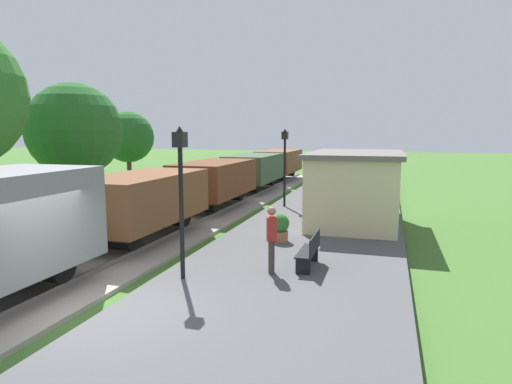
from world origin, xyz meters
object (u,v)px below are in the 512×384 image
lamp_post_near (181,175)px  tree_field_left (128,137)px  potted_planter (279,227)px  lamp_post_far (285,153)px  station_hut (356,187)px  bench_near_hut (310,250)px  bench_down_platform (348,194)px  freight_train (209,182)px  tree_trackside_far (74,130)px  person_waiting (272,237)px

lamp_post_near → tree_field_left: size_ratio=0.73×
potted_planter → lamp_post_far: 7.17m
potted_planter → lamp_post_far: size_ratio=0.25×
station_hut → tree_field_left: tree_field_left is taller
bench_near_hut → tree_field_left: 18.70m
bench_down_platform → tree_field_left: (-13.45, 1.56, 2.75)m
station_hut → potted_planter: 4.51m
potted_planter → station_hut: bearing=61.1°
bench_near_hut → bench_down_platform: same height
station_hut → bench_down_platform: 4.85m
freight_train → lamp_post_near: lamp_post_near is taller
lamp_post_near → tree_trackside_far: tree_trackside_far is taller
lamp_post_far → lamp_post_near: bearing=-90.0°
bench_near_hut → person_waiting: person_waiting is taller
bench_down_platform → lamp_post_near: 13.36m
bench_down_platform → lamp_post_far: lamp_post_far is taller
lamp_post_near → tree_field_left: (-10.62, 14.46, 0.67)m
tree_trackside_far → lamp_post_near: bearing=-39.9°
lamp_post_far → tree_trackside_far: tree_trackside_far is taller
freight_train → bench_near_hut: freight_train is taller
station_hut → person_waiting: size_ratio=3.39×
lamp_post_near → tree_trackside_far: (-8.87, 7.42, 1.07)m
lamp_post_near → lamp_post_far: 11.03m
tree_field_left → bench_near_hut: bearing=-43.4°
bench_near_hut → potted_planter: (-1.45, 2.56, 0.00)m
freight_train → lamp_post_far: lamp_post_far is taller
person_waiting → bench_near_hut: bearing=-157.7°
station_hut → freight_train: bearing=168.2°
station_hut → bench_down_platform: (-0.68, 4.71, -0.93)m
bench_down_platform → tree_field_left: size_ratio=0.30×
lamp_post_near → tree_trackside_far: bearing=140.1°
person_waiting → lamp_post_near: size_ratio=0.46×
station_hut → lamp_post_far: bearing=140.9°
freight_train → lamp_post_near: 10.24m
person_waiting → lamp_post_near: bearing=10.2°
bench_down_platform → potted_planter: bearing=-99.6°
station_hut → bench_near_hut: station_hut is taller
tree_trackside_far → bench_down_platform: bearing=25.1°
station_hut → tree_trackside_far: tree_trackside_far is taller
tree_field_left → station_hut: bearing=-23.9°
person_waiting → tree_trackside_far: 12.86m
bench_near_hut → potted_planter: bearing=119.5°
potted_planter → lamp_post_near: size_ratio=0.25×
bench_near_hut → lamp_post_near: lamp_post_near is taller
bench_down_platform → tree_trackside_far: size_ratio=0.25×
bench_down_platform → lamp_post_far: bearing=-146.7°
freight_train → bench_down_platform: 6.98m
potted_planter → lamp_post_far: lamp_post_far is taller
freight_train → bench_down_platform: size_ratio=21.73×
bench_near_hut → tree_trackside_far: 13.37m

